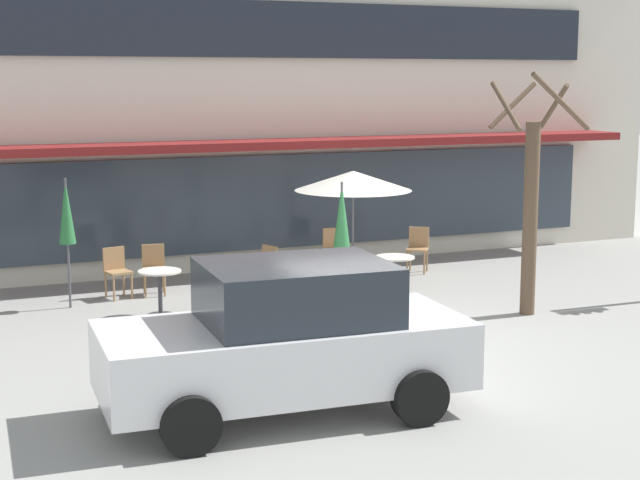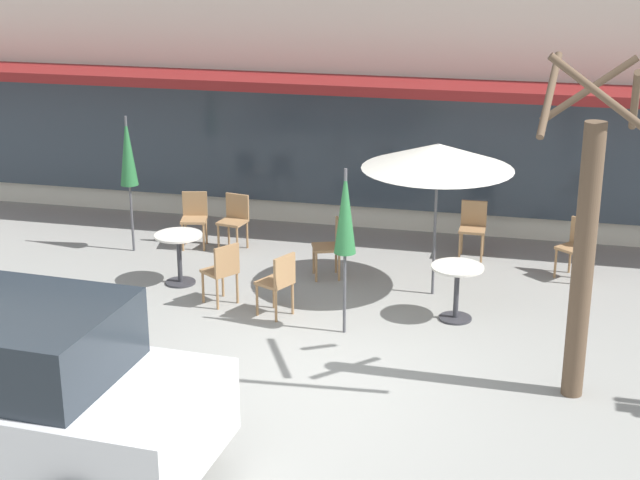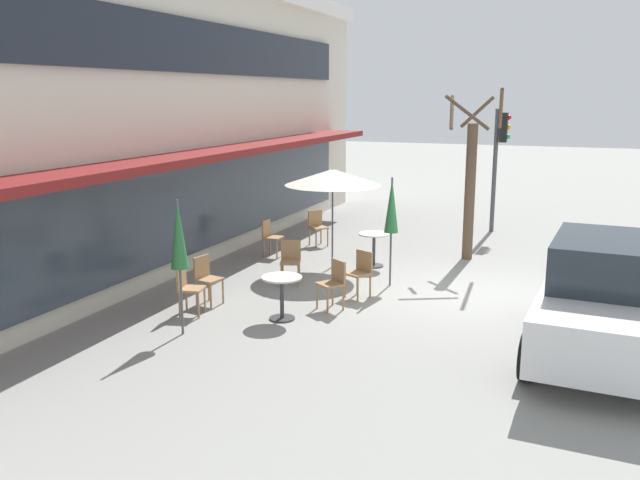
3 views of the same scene
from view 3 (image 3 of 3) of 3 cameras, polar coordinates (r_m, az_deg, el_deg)
The scene contains 17 objects.
ground_plane at distance 13.35m, azimuth 12.39°, elevation -4.61°, with size 80.00×80.00×0.00m, color gray.
building_facade at distance 17.35m, azimuth -22.03°, elevation 9.75°, with size 19.91×9.10×6.63m.
cafe_table_near_wall at distance 15.16m, azimuth 4.56°, elevation -0.33°, with size 0.70×0.70×0.76m.
cafe_table_streetside at distance 11.60m, azimuth -3.23°, elevation -4.26°, with size 0.70×0.70×0.76m.
patio_umbrella_green_folded at distance 10.82m, azimuth -11.82°, elevation 0.38°, with size 0.28×0.28×2.20m.
patio_umbrella_cream_folded at distance 14.78m, azimuth 1.07°, elevation 5.31°, with size 2.10×2.10×2.20m.
patio_umbrella_corner_open at distance 13.45m, azimuth 6.05°, elevation 2.86°, with size 0.28×0.28×2.20m.
cafe_chair_0 at distance 13.75m, azimuth -2.49°, elevation -1.57°, with size 0.51×0.51×0.89m.
cafe_chair_1 at distance 12.61m, azimuth -9.57°, elevation -3.01°, with size 0.47×0.47×0.89m.
cafe_chair_2 at distance 12.05m, azimuth -11.10°, elevation -3.79°, with size 0.48×0.48×0.89m.
cafe_chair_3 at distance 16.06m, azimuth -4.21°, elevation 0.42°, with size 0.40×0.40×0.89m.
cafe_chair_4 at distance 12.87m, azimuth 3.43°, elevation -2.55°, with size 0.53×0.53×0.89m.
cafe_chair_5 at distance 12.15m, azimuth 1.16°, elevation -3.43°, with size 0.56×0.56×0.89m.
cafe_chair_6 at distance 17.25m, azimuth -0.25°, elevation 1.28°, with size 0.56×0.56×0.89m.
parked_sedan at distance 10.72m, azimuth 23.14°, elevation -4.60°, with size 4.30×2.21×1.76m.
street_tree at distance 15.98m, azimuth 12.57°, elevation 4.89°, with size 1.29×1.31×3.93m.
traffic_light_pole at distance 19.39m, azimuth 14.87°, elevation 7.37°, with size 0.26×0.44×3.40m.
Camera 3 is at (-12.65, -1.90, 3.80)m, focal length 38.00 mm.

